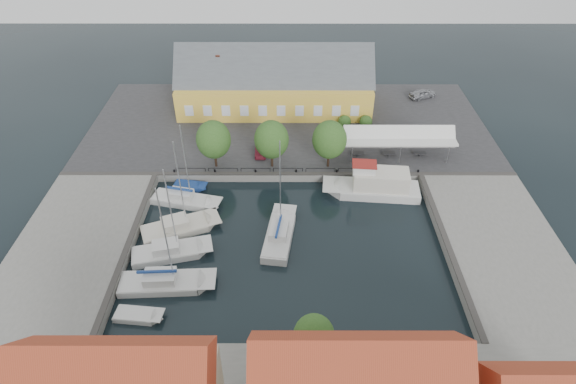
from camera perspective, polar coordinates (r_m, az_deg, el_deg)
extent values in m
plane|color=black|center=(51.58, -0.01, -5.37)|extent=(140.00, 140.00, 0.00)
cube|color=#2D2D30|center=(69.99, 0.02, 7.81)|extent=(56.00, 26.00, 1.00)
cube|color=slate|center=(54.45, -23.98, -5.93)|extent=(12.00, 24.00, 1.00)
cube|color=slate|center=(54.40, 23.98, -5.97)|extent=(12.00, 24.00, 1.00)
cube|color=#383533|center=(58.95, 0.01, 2.19)|extent=(56.00, 0.60, 0.12)
cube|color=#383533|center=(52.03, -18.36, -5.72)|extent=(0.60, 24.00, 0.12)
cube|color=#383533|center=(51.99, 18.35, -5.75)|extent=(0.60, 24.00, 0.12)
cylinder|color=black|center=(60.76, -13.33, 2.42)|extent=(0.24, 0.24, 0.40)
cylinder|color=black|center=(59.80, -8.66, 2.45)|extent=(0.24, 0.24, 0.40)
cylinder|color=black|center=(59.25, -3.87, 2.47)|extent=(0.24, 0.24, 0.40)
cylinder|color=black|center=(59.12, 0.98, 2.47)|extent=(0.24, 0.24, 0.40)
cylinder|color=black|center=(59.41, 5.81, 2.45)|extent=(0.24, 0.24, 0.40)
cylinder|color=black|center=(60.11, 10.56, 2.42)|extent=(0.24, 0.24, 0.40)
cylinder|color=black|center=(61.22, 15.17, 2.37)|extent=(0.24, 0.24, 0.40)
cube|color=yellow|center=(73.18, -1.57, 11.61)|extent=(28.00, 10.00, 4.50)
cube|color=#474C51|center=(71.73, -1.62, 14.13)|extent=(28.56, 7.60, 7.60)
cube|color=yellow|center=(79.72, -8.86, 13.03)|extent=(6.00, 6.00, 3.50)
cube|color=brown|center=(71.71, -8.29, 15.36)|extent=(0.60, 0.60, 1.20)
cube|color=silver|center=(62.61, 13.01, 6.32)|extent=(14.00, 4.00, 0.25)
cylinder|color=silver|center=(60.74, 7.60, 4.47)|extent=(0.10, 0.10, 2.70)
cylinder|color=silver|center=(63.77, 7.26, 6.22)|extent=(0.10, 0.10, 2.70)
cylinder|color=silver|center=(61.81, 13.14, 4.38)|extent=(0.10, 0.10, 2.70)
cylinder|color=silver|center=(64.79, 12.56, 6.12)|extent=(0.10, 0.10, 2.70)
cylinder|color=silver|center=(63.43, 18.44, 4.27)|extent=(0.10, 0.10, 2.70)
cylinder|color=silver|center=(66.34, 17.66, 5.97)|extent=(0.10, 0.10, 2.70)
cylinder|color=black|center=(60.48, -8.57, 3.87)|extent=(0.30, 0.30, 2.10)
ellipsoid|color=#274E1C|center=(58.98, -8.82, 6.17)|extent=(4.20, 4.20, 4.83)
cylinder|color=black|center=(59.83, -1.91, 3.91)|extent=(0.30, 0.30, 2.10)
ellipsoid|color=#274E1C|center=(58.32, -1.97, 6.23)|extent=(4.20, 4.20, 4.83)
cylinder|color=black|center=(60.00, 4.80, 3.89)|extent=(0.30, 0.30, 2.10)
ellipsoid|color=#274E1C|center=(58.49, 4.94, 6.21)|extent=(4.20, 4.20, 4.83)
imported|color=#9EA0A6|center=(79.44, 15.67, 11.19)|extent=(4.72, 3.40, 1.49)
imported|color=#5A1421|center=(62.66, -3.24, 5.12)|extent=(1.39, 3.95, 1.30)
cube|color=silver|center=(50.99, -1.10, -5.76)|extent=(3.61, 7.39, 1.50)
cube|color=silver|center=(51.10, -0.96, -4.44)|extent=(3.69, 8.78, 0.08)
cube|color=silver|center=(50.28, -1.09, -4.58)|extent=(2.18, 3.06, 0.90)
cylinder|color=silver|center=(48.17, -0.93, 0.66)|extent=(0.12, 0.12, 10.63)
cube|color=navy|center=(49.65, -1.13, -4.07)|extent=(0.70, 3.54, 0.22)
cube|color=silver|center=(58.38, 10.73, -0.12)|extent=(9.55, 4.29, 1.80)
cube|color=silver|center=(57.70, 9.69, 0.68)|extent=(11.39, 4.32, 0.08)
cube|color=beige|center=(57.21, 10.95, 1.47)|extent=(6.62, 3.51, 2.20)
cube|color=silver|center=(56.21, 9.01, 2.75)|extent=(2.71, 2.13, 1.20)
cube|color=maroon|center=(55.85, 9.07, 3.30)|extent=(2.95, 2.26, 0.10)
cube|color=silver|center=(57.47, -12.55, -1.15)|extent=(7.03, 3.86, 1.30)
cube|color=silver|center=(56.74, -11.87, -0.73)|extent=(8.31, 4.08, 0.08)
cube|color=silver|center=(56.72, -12.55, -0.27)|extent=(2.97, 2.20, 0.90)
cylinder|color=silver|center=(53.77, -12.03, 3.24)|extent=(0.12, 0.12, 9.71)
cube|color=navy|center=(56.34, -12.80, 0.36)|extent=(3.29, 0.98, 0.22)
cube|color=beige|center=(53.65, -13.26, -4.52)|extent=(7.48, 5.36, 1.30)
cube|color=beige|center=(53.26, -12.46, -3.75)|extent=(8.71, 5.77, 0.08)
cube|color=beige|center=(52.92, -13.25, -3.55)|extent=(3.31, 2.91, 0.90)
cylinder|color=silver|center=(50.18, -12.66, 0.80)|extent=(0.12, 0.12, 10.30)
cube|color=silver|center=(51.10, -14.28, -7.27)|extent=(7.02, 4.13, 1.30)
cube|color=silver|center=(50.57, -13.47, -6.58)|extent=(8.28, 4.34, 0.08)
cube|color=silver|center=(50.31, -14.29, -6.31)|extent=(2.98, 2.38, 0.90)
cylinder|color=silver|center=(47.40, -13.70, -2.27)|extent=(0.12, 0.12, 9.77)
cube|color=silver|center=(48.32, -14.94, -10.65)|extent=(7.55, 3.20, 1.30)
cube|color=silver|center=(47.63, -13.97, -10.11)|extent=(9.03, 3.16, 0.08)
cube|color=silver|center=(47.46, -14.94, -9.72)|extent=(3.06, 2.07, 0.90)
cylinder|color=silver|center=(43.77, -14.29, -5.28)|extent=(0.12, 0.12, 10.91)
cube|color=navy|center=(46.97, -15.31, -9.09)|extent=(3.72, 0.40, 0.22)
cube|color=silver|center=(46.44, -17.63, -13.90)|extent=(3.71, 2.05, 0.90)
cube|color=silver|center=(45.92, -17.22, -13.59)|extent=(4.42, 2.05, 0.08)
cube|color=navy|center=(59.69, -11.80, 0.60)|extent=(3.50, 2.17, 0.80)
cube|color=navy|center=(59.30, -11.48, 0.90)|extent=(4.13, 2.22, 0.08)
cube|color=brown|center=(31.08, -25.79, -18.94)|extent=(0.70, 0.70, 1.00)
cube|color=brown|center=(29.47, -16.47, -20.19)|extent=(0.60, 0.60, 0.80)
cube|color=brown|center=(27.90, 2.10, -20.34)|extent=(0.70, 0.70, 1.00)
cube|color=brown|center=(28.68, 13.64, -19.95)|extent=(0.60, 0.60, 0.80)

